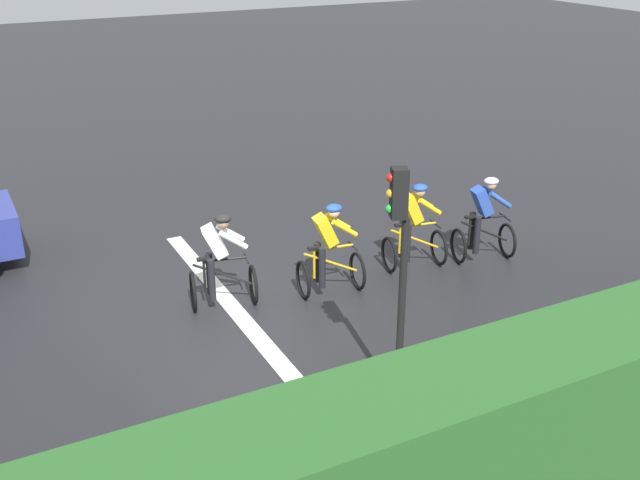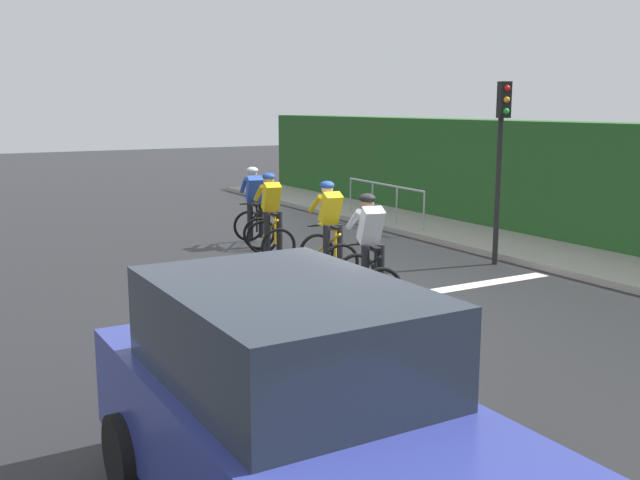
% 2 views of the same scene
% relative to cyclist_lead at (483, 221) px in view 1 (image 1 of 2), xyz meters
% --- Properties ---
extents(ground_plane, '(80.00, 80.00, 0.00)m').
position_rel_cyclist_lead_xyz_m(ground_plane, '(-0.25, -5.01, -0.80)').
color(ground_plane, black).
extents(sidewalk_kerb, '(2.80, 25.46, 0.12)m').
position_rel_cyclist_lead_xyz_m(sidewalk_kerb, '(4.86, -3.01, -0.74)').
color(sidewalk_kerb, '#9E998E').
rests_on(sidewalk_kerb, ground).
extents(stone_wall_low, '(0.44, 25.46, 0.60)m').
position_rel_cyclist_lead_xyz_m(stone_wall_low, '(5.76, -3.01, -0.50)').
color(stone_wall_low, gray).
rests_on(stone_wall_low, ground).
extents(hedge_wall, '(1.10, 25.46, 2.58)m').
position_rel_cyclist_lead_xyz_m(hedge_wall, '(6.06, -3.01, 0.49)').
color(hedge_wall, '#265623').
rests_on(hedge_wall, ground).
extents(road_marking_stop_line, '(7.00, 0.30, 0.01)m').
position_rel_cyclist_lead_xyz_m(road_marking_stop_line, '(-0.25, -4.95, -0.79)').
color(road_marking_stop_line, silver).
rests_on(road_marking_stop_line, ground).
extents(cyclist_lead, '(0.90, 1.20, 1.66)m').
position_rel_cyclist_lead_xyz_m(cyclist_lead, '(0.00, 0.00, 0.00)').
color(cyclist_lead, black).
rests_on(cyclist_lead, ground).
extents(cyclist_second, '(0.84, 1.17, 1.66)m').
position_rel_cyclist_lead_xyz_m(cyclist_second, '(-0.29, -1.38, 0.00)').
color(cyclist_second, black).
rests_on(cyclist_second, ground).
extents(cyclist_mid, '(0.80, 1.15, 1.66)m').
position_rel_cyclist_lead_xyz_m(cyclist_mid, '(-0.10, -3.25, 0.00)').
color(cyclist_mid, black).
rests_on(cyclist_mid, ground).
extents(cyclist_fourth, '(0.90, 1.20, 1.66)m').
position_rel_cyclist_lead_xyz_m(cyclist_fourth, '(-0.51, -5.09, 0.00)').
color(cyclist_fourth, black).
rests_on(cyclist_fourth, ground).
extents(traffic_light_near_crossing, '(0.26, 0.30, 3.34)m').
position_rel_cyclist_lead_xyz_m(traffic_light_near_crossing, '(3.10, -3.95, 1.43)').
color(traffic_light_near_crossing, black).
rests_on(traffic_light_near_crossing, ground).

